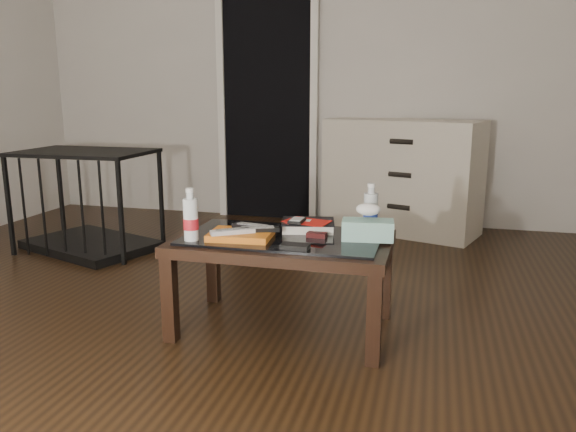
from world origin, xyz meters
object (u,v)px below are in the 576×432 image
Objects in this scene: textbook at (308,225)px; water_bottle_left at (191,214)px; water_bottle_right at (371,208)px; coffee_table at (283,249)px; tissue_box at (368,230)px; pet_crate at (89,218)px; dresser at (402,176)px.

textbook is 1.05× the size of water_bottle_left.
textbook is 1.05× the size of water_bottle_right.
coffee_table is 4.00× the size of textbook.
tissue_box is (0.39, 0.03, 0.11)m from coffee_table.
pet_crate is 4.57× the size of tissue_box.
textbook reaches higher than coffee_table.
dresser reaches higher than tissue_box.
pet_crate is at bearing 142.68° from textbook.
water_bottle_right is at bearing 85.00° from tissue_box.
water_bottle_left reaches higher than textbook.
water_bottle_right is (0.30, 0.02, 0.10)m from textbook.
water_bottle_left is at bearing -21.32° from pet_crate.
coffee_table is at bearing -134.95° from textbook.
dresser is 5.64× the size of tissue_box.
dresser is at bearing 88.97° from water_bottle_right.
tissue_box is (0.30, -0.10, 0.02)m from textbook.
pet_crate is 4.42× the size of water_bottle_right.
coffee_table is 0.46m from water_bottle_right.
dresser is at bearing 68.73° from textbook.
water_bottle_right reaches higher than coffee_table.
coffee_table is at bearing -10.15° from pet_crate.
water_bottle_left is 1.03× the size of tissue_box.
tissue_box is (-0.03, -2.08, 0.06)m from dresser.
water_bottle_left reaches higher than coffee_table.
pet_crate is at bearing 148.96° from tissue_box.
tissue_box is at bearing -30.93° from textbook.
tissue_box is at bearing -88.68° from water_bottle_right.
water_bottle_left is at bearing -171.00° from tissue_box.
tissue_box is (0.77, 0.21, -0.07)m from water_bottle_left.
water_bottle_left is (-0.47, -0.32, 0.10)m from textbook.
dresser is at bearing 82.79° from tissue_box.
water_bottle_left is at bearing -154.90° from coffee_table.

